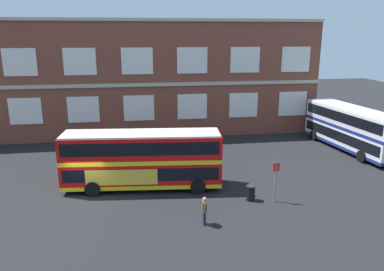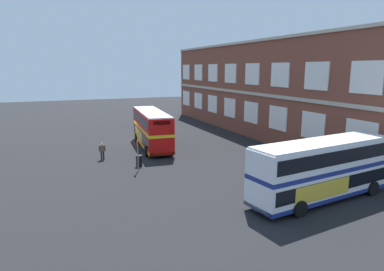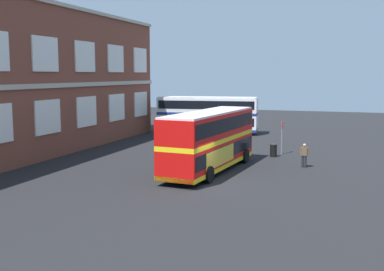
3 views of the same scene
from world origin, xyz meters
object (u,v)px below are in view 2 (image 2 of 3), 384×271
bus_stand_flag (138,153)px  double_decker_near (152,128)px  double_decker_middle (322,169)px  station_litter_bin (139,161)px  waiting_passenger (102,150)px

bus_stand_flag → double_decker_near: bearing=156.7°
double_decker_middle → station_litter_bin: 15.76m
bus_stand_flag → station_litter_bin: (-1.48, 0.45, -1.12)m
station_litter_bin → double_decker_near: bearing=155.4°
double_decker_near → bus_stand_flag: (8.45, -3.64, -0.51)m
double_decker_near → bus_stand_flag: size_ratio=4.15×
bus_stand_flag → station_litter_bin: bearing=163.2°
station_litter_bin → bus_stand_flag: bearing=-16.8°
double_decker_near → double_decker_middle: same height
double_decker_middle → bus_stand_flag: size_ratio=4.16×
double_decker_near → bus_stand_flag: bearing=-23.3°
double_decker_middle → waiting_passenger: double_decker_middle is taller
double_decker_middle → station_litter_bin: (-12.55, -9.40, -1.63)m
waiting_passenger → double_decker_middle: bearing=36.9°
waiting_passenger → bus_stand_flag: (5.09, 2.30, 0.70)m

